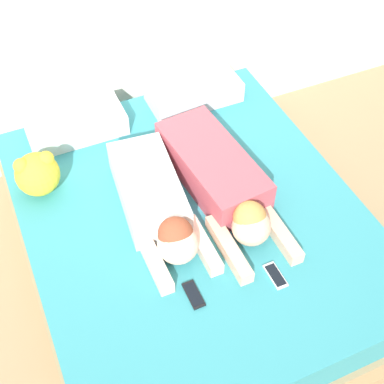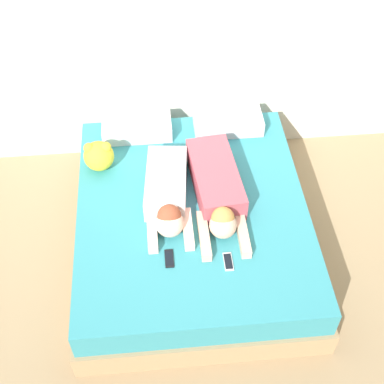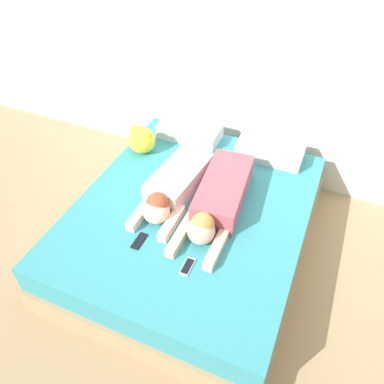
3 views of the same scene
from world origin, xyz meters
name	(u,v)px [view 2 (image 2 of 3)]	position (x,y,z in m)	size (l,w,h in m)	color
ground_plane	(192,243)	(0.00, 0.00, 0.00)	(12.00, 12.00, 0.00)	#9E8460
wall_back	(178,25)	(0.00, 1.22, 1.30)	(12.00, 0.06, 2.60)	silver
bed	(192,225)	(0.00, 0.00, 0.24)	(1.81, 2.13, 0.48)	tan
pillow_head_left	(137,128)	(-0.39, 0.86, 0.55)	(0.59, 0.29, 0.14)	silver
pillow_head_right	(228,122)	(0.39, 0.86, 0.55)	(0.59, 0.29, 0.14)	silver
person_left	(167,195)	(-0.18, 0.03, 0.58)	(0.37, 0.93, 0.24)	silver
person_right	(217,190)	(0.20, 0.05, 0.58)	(0.39, 1.09, 0.23)	#B24C59
cell_phone_left	(169,258)	(-0.21, -0.48, 0.49)	(0.06, 0.15, 0.01)	black
cell_phone_right	(228,262)	(0.20, -0.55, 0.49)	(0.06, 0.15, 0.01)	silver
plush_toy	(99,155)	(-0.70, 0.48, 0.61)	(0.24, 0.24, 0.25)	yellow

